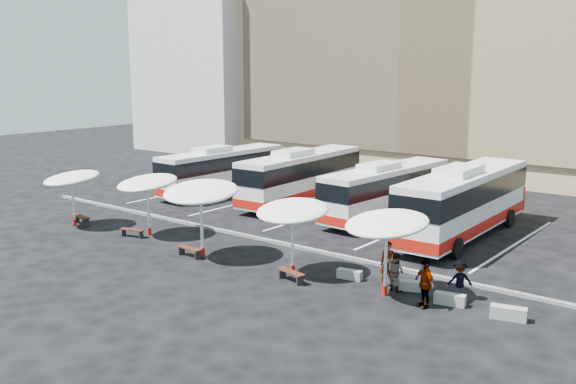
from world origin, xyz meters
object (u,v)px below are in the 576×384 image
Objects in this scene: bus_1 at (302,175)px; wood_bench_1 at (132,231)px; bus_0 at (222,169)px; passenger_0 at (388,264)px; conc_bench_1 at (411,286)px; wood_bench_3 at (291,274)px; passenger_3 at (460,280)px; sunshade_3 at (293,211)px; bus_3 at (465,200)px; conc_bench_2 at (450,299)px; passenger_1 at (396,272)px; wood_bench_2 at (190,250)px; bus_2 at (387,189)px; sunshade_4 at (387,224)px; sunshade_1 at (147,183)px; sunshade_0 at (72,178)px; sunshade_2 at (201,192)px; conc_bench_0 at (350,274)px; conc_bench_3 at (508,313)px; passenger_2 at (424,283)px; wood_bench_0 at (81,218)px.

bus_1 is 8.02× the size of wood_bench_1.
wood_bench_1 is (4.74, -11.94, -1.42)m from bus_0.
conc_bench_1 is at bearing -38.67° from passenger_0.
passenger_3 is at bearing 20.72° from wood_bench_3.
sunshade_3 reaches higher than conc_bench_1.
bus_3 reaches higher than conc_bench_2.
passenger_1 reaches higher than passenger_3.
wood_bench_2 is at bearing 148.15° from passenger_0.
sunshade_3 is at bearing -76.49° from bus_2.
sunshade_4 is (13.44, -12.32, 1.08)m from bus_1.
sunshade_1 is 17.48m from passenger_3.
sunshade_4 is (14.81, -0.32, 0.08)m from sunshade_1.
bus_0 is at bearing -12.42° from passenger_1.
wood_bench_1 is 14.83m from passenger_0.
passenger_0 is (13.00, -11.30, -0.91)m from bus_1.
sunshade_0 is at bearing -177.11° from sunshade_4.
sunshade_2 is 2.92× the size of passenger_3.
wood_bench_3 is at bearing 0.02° from sunshade_0.
sunshade_1 is (5.11, -11.08, 1.12)m from bus_0.
wood_bench_3 is at bearing -155.09° from conc_bench_1.
conc_bench_0 is (4.48, -11.07, -1.56)m from bus_2.
wood_bench_3 is at bearing -166.04° from conc_bench_2.
passenger_0 is at bearing 12.76° from wood_bench_2.
sunshade_3 is at bearing -35.52° from bus_0.
bus_0 is at bearing 156.32° from conc_bench_3.
conc_bench_0 is 4.77m from passenger_3.
wood_bench_2 is 1.17× the size of conc_bench_3.
bus_2 reaches higher than conc_bench_1.
sunshade_4 reaches higher than conc_bench_1.
bus_3 is at bearing 72.17° from sunshade_3.
sunshade_2 reaches higher than conc_bench_3.
passenger_0 reaches higher than wood_bench_3.
sunshade_4 reaches higher than conc_bench_2.
wood_bench_1 is at bearing -151.57° from passenger_2.
sunshade_1 reaches higher than wood_bench_1.
bus_0 is 6.55m from bus_1.
bus_3 is at bearing -1.17° from bus_0.
wood_bench_1 is 0.75× the size of passenger_0.
sunshade_3 reaches higher than wood_bench_0.
bus_3 is 3.19× the size of sunshade_0.
wood_bench_1 is (-5.57, 0.22, -2.85)m from sunshade_2.
conc_bench_3 is at bearing -7.57° from conc_bench_1.
wood_bench_2 reaches higher than conc_bench_0.
bus_1 is 14.48m from wood_bench_0.
sunshade_3 is at bearing -2.26° from sunshade_1.
wood_bench_2 and wood_bench_3 have the same top height.
passenger_0 is (-1.02, -0.11, 0.76)m from conc_bench_1.
sunshade_4 is at bearing 1.79° from wood_bench_0.
sunshade_2 is at bearing -127.87° from bus_3.
passenger_3 is (4.69, 0.66, 0.57)m from conc_bench_0.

